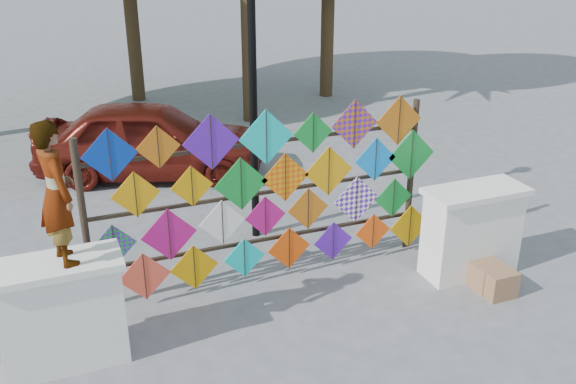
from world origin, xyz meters
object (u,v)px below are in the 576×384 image
object	(u,v)px
vendor_woman	(56,193)
lamppost	(252,66)
sedan	(151,139)
kite_rack	(273,194)

from	to	relation	value
vendor_woman	lamppost	distance (m)	3.67
vendor_woman	lamppost	bearing A→B (deg)	-67.17
vendor_woman	sedan	world-z (taller)	vendor_woman
kite_rack	lamppost	world-z (taller)	lamppost
kite_rack	lamppost	bearing A→B (deg)	81.84
kite_rack	vendor_woman	size ratio (longest dim) A/B	3.19
vendor_woman	sedan	bearing A→B (deg)	-33.71
vendor_woman	lamppost	xyz separation A→B (m)	(2.87, 2.20, 0.64)
sedan	lamppost	size ratio (longest dim) A/B	0.96
vendor_woman	sedan	xyz separation A→B (m)	(1.86, 5.39, -1.32)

